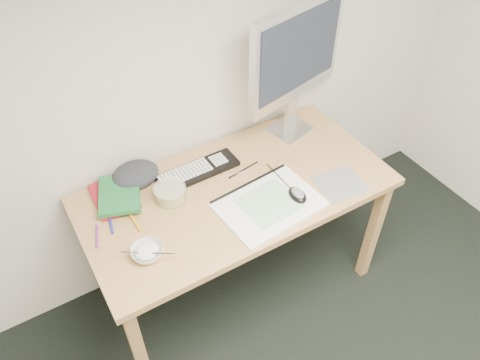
# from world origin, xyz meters

# --- Properties ---
(desk) EXTENTS (1.40, 0.70, 0.75)m
(desk) POSITION_xyz_m (0.17, 1.43, 0.67)
(desk) COLOR tan
(desk) RESTS_ON ground
(mousepad) EXTENTS (0.22, 0.21, 0.00)m
(mousepad) POSITION_xyz_m (0.59, 1.21, 0.75)
(mousepad) COLOR slate
(mousepad) RESTS_ON desk
(sketchpad) EXTENTS (0.46, 0.35, 0.01)m
(sketchpad) POSITION_xyz_m (0.24, 1.27, 0.76)
(sketchpad) COLOR white
(sketchpad) RESTS_ON desk
(keyboard) EXTENTS (0.39, 0.13, 0.02)m
(keyboard) POSITION_xyz_m (0.07, 1.61, 0.76)
(keyboard) COLOR black
(keyboard) RESTS_ON desk
(monitor) EXTENTS (0.57, 0.22, 0.67)m
(monitor) POSITION_xyz_m (0.63, 1.66, 1.17)
(monitor) COLOR silver
(monitor) RESTS_ON desk
(mouse) EXTENTS (0.07, 0.11, 0.04)m
(mouse) POSITION_xyz_m (0.37, 1.24, 0.78)
(mouse) COLOR black
(mouse) RESTS_ON sketchpad
(rice_bowl) EXTENTS (0.14, 0.14, 0.04)m
(rice_bowl) POSITION_xyz_m (-0.32, 1.29, 0.77)
(rice_bowl) COLOR white
(rice_bowl) RESTS_ON desk
(chopsticks) EXTENTS (0.19, 0.13, 0.02)m
(chopsticks) POSITION_xyz_m (-0.32, 1.26, 0.79)
(chopsticks) COLOR silver
(chopsticks) RESTS_ON rice_bowl
(fruit_tub) EXTENTS (0.16, 0.16, 0.07)m
(fruit_tub) POSITION_xyz_m (-0.11, 1.52, 0.78)
(fruit_tub) COLOR gold
(fruit_tub) RESTS_ON desk
(book_red) EXTENTS (0.18, 0.24, 0.02)m
(book_red) POSITION_xyz_m (-0.32, 1.65, 0.76)
(book_red) COLOR maroon
(book_red) RESTS_ON desk
(book_green) EXTENTS (0.25, 0.29, 0.02)m
(book_green) POSITION_xyz_m (-0.30, 1.63, 0.78)
(book_green) COLOR #1A682F
(book_green) RESTS_ON book_red
(cloth_lump) EXTENTS (0.21, 0.19, 0.07)m
(cloth_lump) POSITION_xyz_m (-0.19, 1.71, 0.79)
(cloth_lump) COLOR #292D31
(cloth_lump) RESTS_ON desk
(pencil_pink) EXTENTS (0.16, 0.04, 0.01)m
(pencil_pink) POSITION_xyz_m (0.21, 1.51, 0.75)
(pencil_pink) COLOR pink
(pencil_pink) RESTS_ON desk
(pencil_tan) EXTENTS (0.17, 0.07, 0.01)m
(pencil_tan) POSITION_xyz_m (0.22, 1.46, 0.75)
(pencil_tan) COLOR tan
(pencil_tan) RESTS_ON desk
(pencil_black) EXTENTS (0.18, 0.03, 0.01)m
(pencil_black) POSITION_xyz_m (0.26, 1.52, 0.75)
(pencil_black) COLOR black
(pencil_black) RESTS_ON desk
(marker_blue) EXTENTS (0.04, 0.12, 0.01)m
(marker_blue) POSITION_xyz_m (-0.38, 1.52, 0.76)
(marker_blue) COLOR #1D29A1
(marker_blue) RESTS_ON desk
(marker_orange) EXTENTS (0.02, 0.14, 0.01)m
(marker_orange) POSITION_xyz_m (-0.30, 1.49, 0.76)
(marker_orange) COLOR orange
(marker_orange) RESTS_ON desk
(marker_purple) EXTENTS (0.05, 0.12, 0.01)m
(marker_purple) POSITION_xyz_m (-0.46, 1.48, 0.76)
(marker_purple) COLOR #7A2486
(marker_purple) RESTS_ON desk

